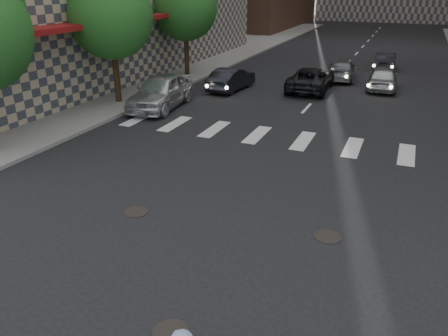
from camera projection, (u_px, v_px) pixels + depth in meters
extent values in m
plane|color=black|center=(178.00, 249.00, 10.75)|extent=(160.00, 160.00, 0.00)
cube|color=gray|center=(134.00, 67.00, 32.81)|extent=(13.00, 80.00, 0.15)
cube|color=black|center=(76.00, 67.00, 22.41)|extent=(0.30, 14.00, 4.00)
cube|color=maroon|center=(84.00, 25.00, 21.30)|extent=(1.60, 14.00, 0.25)
cylinder|color=#382619|center=(116.00, 75.00, 22.83)|extent=(0.32, 0.32, 2.80)
sphere|color=#1C541F|center=(111.00, 16.00, 21.68)|extent=(4.20, 4.20, 4.20)
cylinder|color=#382619|center=(187.00, 53.00, 29.61)|extent=(0.32, 0.32, 2.80)
sphere|color=#1C541F|center=(185.00, 8.00, 28.46)|extent=(4.20, 4.20, 4.20)
cylinder|color=black|center=(171.00, 332.00, 8.20)|extent=(0.70, 0.70, 0.02)
cylinder|color=black|center=(136.00, 212.00, 12.47)|extent=(0.70, 0.70, 0.02)
cylinder|color=black|center=(328.00, 237.00, 11.27)|extent=(0.70, 0.70, 0.02)
imported|color=silver|center=(161.00, 91.00, 22.41)|extent=(2.54, 5.24, 1.72)
imported|color=black|center=(231.00, 79.00, 26.11)|extent=(1.74, 4.14, 1.33)
imported|color=slate|center=(342.00, 70.00, 28.95)|extent=(2.16, 4.53, 1.27)
imported|color=black|center=(311.00, 79.00, 25.98)|extent=(2.45, 5.01, 1.37)
imported|color=#A3A5AA|center=(383.00, 78.00, 26.26)|extent=(1.87, 4.25, 1.42)
imported|color=black|center=(385.00, 61.00, 31.98)|extent=(1.46, 3.97, 1.30)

